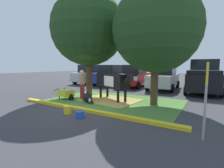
# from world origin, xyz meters

# --- Properties ---
(ground_plane) EXTENTS (80.00, 80.00, 0.00)m
(ground_plane) POSITION_xyz_m (0.00, 0.00, 0.00)
(ground_plane) COLOR #38383D
(grass_island) EXTENTS (7.05, 4.46, 0.02)m
(grass_island) POSITION_xyz_m (0.41, 1.86, 0.01)
(grass_island) COLOR #477A33
(grass_island) RESTS_ON ground
(curb_yellow) EXTENTS (8.25, 0.24, 0.12)m
(curb_yellow) POSITION_xyz_m (0.41, -0.52, 0.06)
(curb_yellow) COLOR yellow
(curb_yellow) RESTS_ON ground
(hay_bedding) EXTENTS (3.40, 2.68, 0.04)m
(hay_bedding) POSITION_xyz_m (0.10, 1.89, 0.03)
(hay_bedding) COLOR tan
(hay_bedding) RESTS_ON ground
(shade_tree_left) EXTENTS (4.55, 4.55, 6.49)m
(shade_tree_left) POSITION_xyz_m (-1.74, 2.37, 4.20)
(shade_tree_left) COLOR #4C3823
(shade_tree_left) RESTS_ON ground
(shade_tree_right) EXTENTS (4.19, 4.19, 5.79)m
(shade_tree_right) POSITION_xyz_m (2.56, 2.18, 3.68)
(shade_tree_right) COLOR #4C3823
(shade_tree_right) RESTS_ON ground
(cow_holstein) EXTENTS (2.99, 1.63, 1.55)m
(cow_holstein) POSITION_xyz_m (0.28, 2.05, 1.09)
(cow_holstein) COLOR black
(cow_holstein) RESTS_ON ground
(calf_lying) EXTENTS (1.19, 1.11, 0.48)m
(calf_lying) POSITION_xyz_m (-0.66, 0.91, 0.24)
(calf_lying) COLOR black
(calf_lying) RESTS_ON ground
(person_handler) EXTENTS (0.36, 0.43, 1.71)m
(person_handler) POSITION_xyz_m (-1.43, 1.36, 0.92)
(person_handler) COLOR maroon
(person_handler) RESTS_ON ground
(wheelbarrow) EXTENTS (1.62, 0.73, 0.63)m
(wheelbarrow) POSITION_xyz_m (-2.16, 0.78, 0.39)
(wheelbarrow) COLOR gold
(wheelbarrow) RESTS_ON ground
(parking_sign) EXTENTS (0.06, 0.44, 2.04)m
(parking_sign) POSITION_xyz_m (4.86, -0.97, 1.44)
(parking_sign) COLOR #99999E
(parking_sign) RESTS_ON ground
(bucket_yellow) EXTENTS (0.34, 0.34, 0.32)m
(bucket_yellow) POSITION_xyz_m (0.05, -1.17, 0.17)
(bucket_yellow) COLOR yellow
(bucket_yellow) RESTS_ON ground
(bucket_blue) EXTENTS (0.33, 0.33, 0.25)m
(bucket_blue) POSITION_xyz_m (0.82, -1.29, 0.13)
(bucket_blue) COLOR blue
(bucket_blue) RESTS_ON ground
(sedan_silver) EXTENTS (2.15, 4.46, 2.02)m
(sedan_silver) POSITION_xyz_m (-6.53, 8.33, 0.98)
(sedan_silver) COLOR silver
(sedan_silver) RESTS_ON ground
(sedan_blue) EXTENTS (2.15, 4.46, 2.02)m
(sedan_blue) POSITION_xyz_m (-3.81, 8.17, 0.98)
(sedan_blue) COLOR navy
(sedan_blue) RESTS_ON ground
(sedan_red) EXTENTS (2.15, 4.46, 2.02)m
(sedan_red) POSITION_xyz_m (-1.13, 8.18, 0.98)
(sedan_red) COLOR red
(sedan_red) RESTS_ON ground
(hatchback_white) EXTENTS (2.15, 4.46, 2.02)m
(hatchback_white) POSITION_xyz_m (1.63, 7.80, 0.98)
(hatchback_white) COLOR silver
(hatchback_white) RESTS_ON ground
(pickup_truck_black) EXTENTS (2.37, 5.47, 2.42)m
(pickup_truck_black) POSITION_xyz_m (4.47, 7.89, 1.11)
(pickup_truck_black) COLOR black
(pickup_truck_black) RESTS_ON ground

